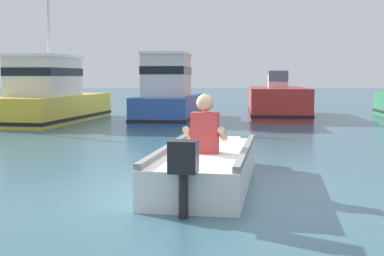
% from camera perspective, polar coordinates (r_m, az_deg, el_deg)
% --- Properties ---
extents(ground_plane, '(120.00, 120.00, 0.00)m').
position_cam_1_polar(ground_plane, '(6.08, -0.71, -7.78)').
color(ground_plane, '#386070').
extents(rowboat_with_person, '(1.67, 3.72, 1.19)m').
position_cam_1_polar(rowboat_with_person, '(6.92, 1.66, -4.03)').
color(rowboat_with_person, white).
rests_on(rowboat_with_person, ground).
extents(moored_boat_yellow, '(3.06, 5.81, 3.87)m').
position_cam_1_polar(moored_boat_yellow, '(17.03, -15.15, 3.21)').
color(moored_boat_yellow, gold).
rests_on(moored_boat_yellow, ground).
extents(moored_boat_blue, '(2.36, 5.03, 2.16)m').
position_cam_1_polar(moored_boat_blue, '(17.02, -2.59, 3.50)').
color(moored_boat_blue, '#2D519E').
rests_on(moored_boat_blue, ground).
extents(moored_boat_red, '(2.52, 5.49, 1.61)m').
position_cam_1_polar(moored_boat_red, '(18.82, 9.16, 2.74)').
color(moored_boat_red, '#B72D28').
rests_on(moored_boat_red, ground).
extents(mooring_buoy, '(0.41, 0.41, 0.41)m').
position_cam_1_polar(mooring_buoy, '(12.60, 1.13, 0.12)').
color(mooring_buoy, '#E55919').
rests_on(mooring_buoy, ground).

